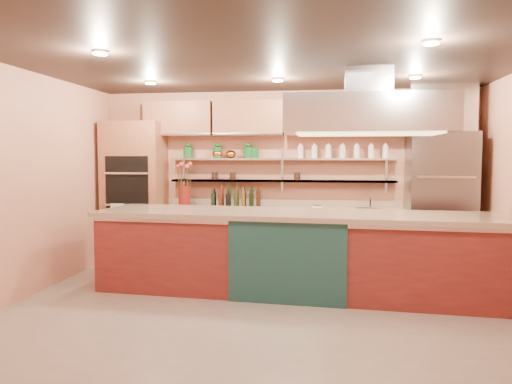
# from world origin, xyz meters

# --- Properties ---
(floor) EXTENTS (6.00, 5.00, 0.02)m
(floor) POSITION_xyz_m (0.00, 0.00, -0.01)
(floor) COLOR gray
(floor) RESTS_ON ground
(ceiling) EXTENTS (6.00, 5.00, 0.02)m
(ceiling) POSITION_xyz_m (0.00, 0.00, 2.80)
(ceiling) COLOR black
(ceiling) RESTS_ON wall_back
(wall_back) EXTENTS (6.00, 0.04, 2.80)m
(wall_back) POSITION_xyz_m (0.00, 2.50, 1.40)
(wall_back) COLOR #BD7659
(wall_back) RESTS_ON floor
(wall_front) EXTENTS (6.00, 0.04, 2.80)m
(wall_front) POSITION_xyz_m (0.00, -2.50, 1.40)
(wall_front) COLOR #BD7659
(wall_front) RESTS_ON floor
(wall_left) EXTENTS (0.04, 5.00, 2.80)m
(wall_left) POSITION_xyz_m (-3.00, 0.00, 1.40)
(wall_left) COLOR #BD7659
(wall_left) RESTS_ON floor
(oven_stack) EXTENTS (0.95, 0.64, 2.30)m
(oven_stack) POSITION_xyz_m (-2.45, 2.18, 1.15)
(oven_stack) COLOR #965336
(oven_stack) RESTS_ON floor
(refrigerator) EXTENTS (0.95, 0.72, 2.10)m
(refrigerator) POSITION_xyz_m (2.35, 2.14, 1.05)
(refrigerator) COLOR slate
(refrigerator) RESTS_ON floor
(back_counter) EXTENTS (3.84, 0.64, 0.93)m
(back_counter) POSITION_xyz_m (-0.05, 2.20, 0.47)
(back_counter) COLOR tan
(back_counter) RESTS_ON floor
(wall_shelf_lower) EXTENTS (3.60, 0.26, 0.03)m
(wall_shelf_lower) POSITION_xyz_m (-0.05, 2.37, 1.35)
(wall_shelf_lower) COLOR silver
(wall_shelf_lower) RESTS_ON wall_back
(wall_shelf_upper) EXTENTS (3.60, 0.26, 0.03)m
(wall_shelf_upper) POSITION_xyz_m (-0.05, 2.37, 1.70)
(wall_shelf_upper) COLOR silver
(wall_shelf_upper) RESTS_ON wall_back
(upper_cabinets) EXTENTS (4.60, 0.36, 0.55)m
(upper_cabinets) POSITION_xyz_m (0.00, 2.32, 2.35)
(upper_cabinets) COLOR #965336
(upper_cabinets) RESTS_ON wall_back
(range_hood) EXTENTS (2.00, 1.00, 0.45)m
(range_hood) POSITION_xyz_m (1.15, 0.67, 2.25)
(range_hood) COLOR silver
(range_hood) RESTS_ON ceiling
(ceiling_downlights) EXTENTS (4.00, 2.80, 0.02)m
(ceiling_downlights) POSITION_xyz_m (0.00, 0.20, 2.77)
(ceiling_downlights) COLOR #FFE5A5
(ceiling_downlights) RESTS_ON ceiling
(island) EXTENTS (5.04, 1.48, 1.04)m
(island) POSITION_xyz_m (0.25, 0.67, 0.52)
(island) COLOR maroon
(island) RESTS_ON floor
(flower_vase) EXTENTS (0.23, 0.23, 0.34)m
(flower_vase) POSITION_xyz_m (-1.60, 2.15, 1.10)
(flower_vase) COLOR maroon
(flower_vase) RESTS_ON back_counter
(oil_bottle_cluster) EXTENTS (0.89, 0.47, 0.27)m
(oil_bottle_cluster) POSITION_xyz_m (-0.76, 2.15, 1.07)
(oil_bottle_cluster) COLOR black
(oil_bottle_cluster) RESTS_ON back_counter
(kitchen_scale) EXTENTS (0.17, 0.13, 0.09)m
(kitchen_scale) POSITION_xyz_m (0.53, 2.15, 0.97)
(kitchen_scale) COLOR silver
(kitchen_scale) RESTS_ON back_counter
(bar_faucet) EXTENTS (0.03, 0.03, 0.24)m
(bar_faucet) POSITION_xyz_m (1.34, 2.25, 1.05)
(bar_faucet) COLOR white
(bar_faucet) RESTS_ON back_counter
(copper_kettle) EXTENTS (0.21, 0.21, 0.13)m
(copper_kettle) POSITION_xyz_m (-0.88, 2.37, 1.78)
(copper_kettle) COLOR #B36329
(copper_kettle) RESTS_ON wall_shelf_upper
(green_canister) EXTENTS (0.14, 0.14, 0.17)m
(green_canister) POSITION_xyz_m (-0.50, 2.37, 1.80)
(green_canister) COLOR #104E1B
(green_canister) RESTS_ON wall_shelf_upper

